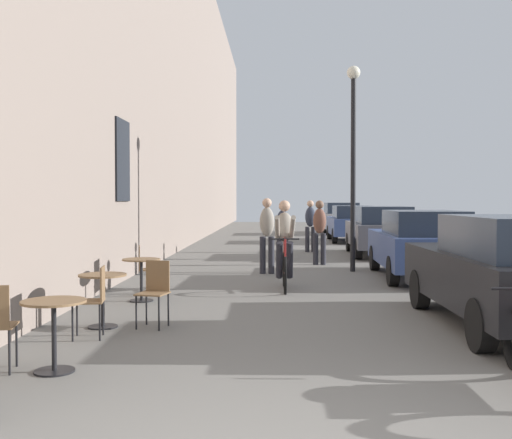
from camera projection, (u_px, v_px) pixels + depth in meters
The scene contains 18 objects.
building_facade_left at pixel (154, 39), 17.51m from camera, with size 0.54×68.00×12.56m.
cafe_table_near at pixel (54, 320), 6.15m from camera, with size 0.64×0.64×0.72m.
cafe_table_mid at pixel (103, 289), 8.31m from camera, with size 0.64×0.64×0.72m.
cafe_chair_mid_toward_street at pixel (94, 297), 7.66m from camera, with size 0.43×0.43×0.89m.
cafe_chair_mid_toward_wall at pixel (155, 289), 8.36m from camera, with size 0.45×0.45×0.89m.
cafe_table_far at pixel (141, 271), 10.46m from camera, with size 0.64×0.64×0.72m.
cafe_chair_far_toward_street at pixel (145, 266), 11.13m from camera, with size 0.45×0.45×0.89m.
cyclist_on_bicycle at pixel (285, 247), 11.92m from camera, with size 0.52×1.76×1.74m.
pedestrian_near at pixel (267, 231), 14.34m from camera, with size 0.34×0.25×1.76m.
pedestrian_mid at pixel (320, 229), 16.30m from camera, with size 0.34×0.25×1.70m.
pedestrian_far at pixel (282, 227), 17.96m from camera, with size 0.37×0.29×1.63m.
pedestrian_furthest at pixel (310, 223), 20.28m from camera, with size 0.37×0.28×1.70m.
street_lamp at pixel (353, 142), 14.71m from camera, with size 0.32×0.32×4.90m.
parked_car_nearest at pixel (509, 270), 8.19m from camera, with size 1.84×4.27×1.51m.
parked_car_second at pixel (420, 243), 13.48m from camera, with size 1.87×4.24×1.49m.
parked_car_third at pixel (380, 230), 19.00m from camera, with size 1.91×4.32×1.52m.
parked_car_fourth at pixel (351, 223), 25.38m from camera, with size 1.81×4.19×1.48m.
parked_car_fifth at pixel (340, 218), 31.26m from camera, with size 1.90×4.43×1.57m.
Camera 1 is at (-0.01, -3.57, 1.72)m, focal length 43.37 mm.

